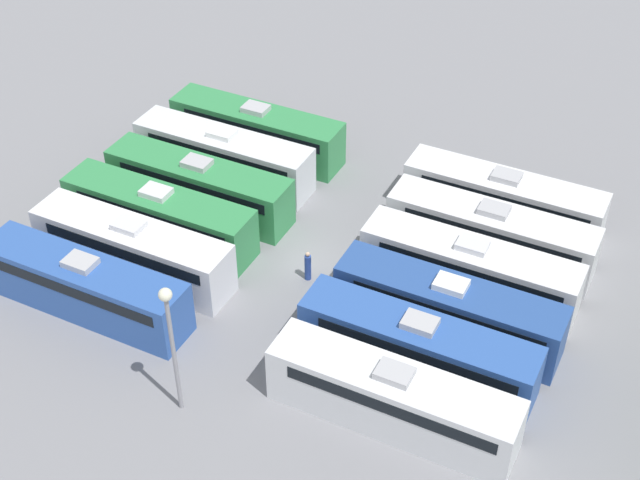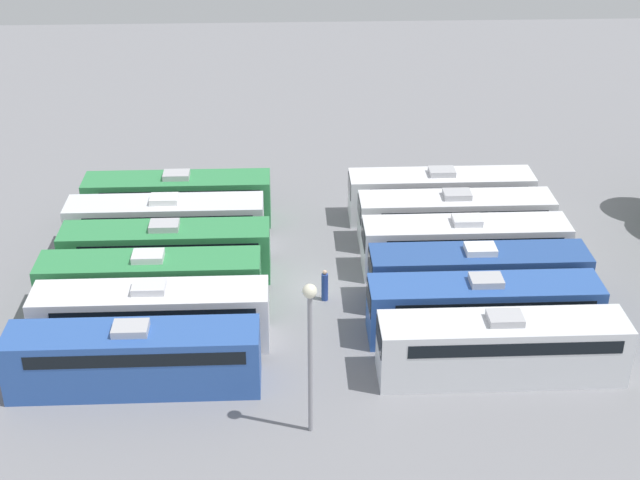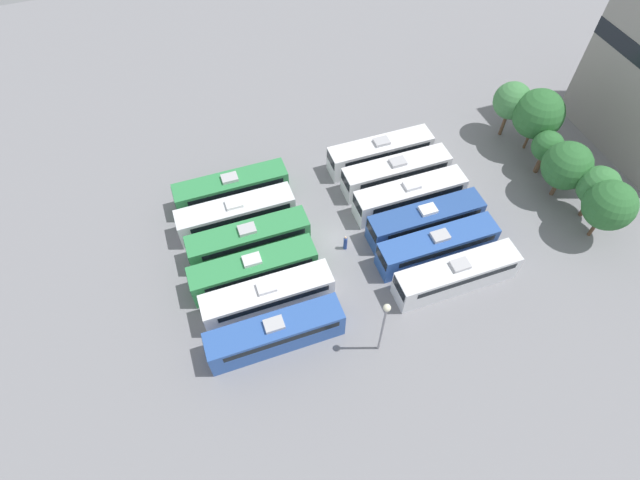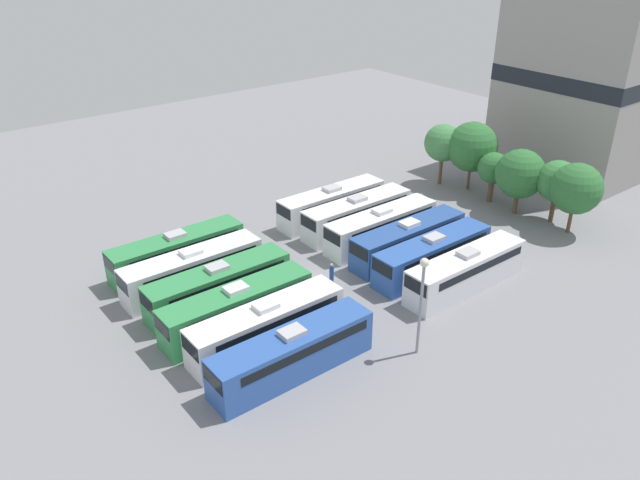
{
  "view_description": "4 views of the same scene",
  "coord_description": "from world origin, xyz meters",
  "px_view_note": "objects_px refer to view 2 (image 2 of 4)",
  "views": [
    {
      "loc": [
        33.59,
        17.35,
        31.91
      ],
      "look_at": [
        1.18,
        1.18,
        2.86
      ],
      "focal_mm": 50.0,
      "sensor_mm": 36.0,
      "label": 1
    },
    {
      "loc": [
        42.2,
        -1.53,
        25.37
      ],
      "look_at": [
        -1.59,
        0.37,
        2.14
      ],
      "focal_mm": 50.0,
      "sensor_mm": 36.0,
      "label": 2
    },
    {
      "loc": [
        27.13,
        -11.23,
        39.45
      ],
      "look_at": [
        1.01,
        -1.99,
        2.12
      ],
      "focal_mm": 28.0,
      "sensor_mm": 36.0,
      "label": 3
    },
    {
      "loc": [
        35.01,
        -26.99,
        26.33
      ],
      "look_at": [
        -1.62,
        1.55,
        2.44
      ],
      "focal_mm": 35.0,
      "sensor_mm": 36.0,
      "label": 4
    }
  ],
  "objects_px": {
    "bus_1": "(167,223)",
    "bus_5": "(135,357)",
    "worker_person": "(325,286)",
    "bus_9": "(479,275)",
    "bus_8": "(466,245)",
    "bus_3": "(151,282)",
    "bus_10": "(484,307)",
    "bus_4": "(152,314)",
    "light_pole": "(310,333)",
    "bus_11": "(503,346)",
    "bus_6": "(441,194)",
    "bus_0": "(179,198)",
    "bus_2": "(167,250)",
    "bus_7": "(456,218)"
  },
  "relations": [
    {
      "from": "bus_0",
      "to": "bus_1",
      "type": "relative_size",
      "value": 1.0
    },
    {
      "from": "bus_7",
      "to": "bus_4",
      "type": "bearing_deg",
      "value": -59.43
    },
    {
      "from": "bus_1",
      "to": "bus_8",
      "type": "distance_m",
      "value": 17.49
    },
    {
      "from": "light_pole",
      "to": "worker_person",
      "type": "bearing_deg",
      "value": 173.98
    },
    {
      "from": "bus_4",
      "to": "bus_10",
      "type": "bearing_deg",
      "value": 89.89
    },
    {
      "from": "bus_2",
      "to": "bus_11",
      "type": "distance_m",
      "value": 19.4
    },
    {
      "from": "bus_0",
      "to": "bus_4",
      "type": "height_order",
      "value": "same"
    },
    {
      "from": "bus_4",
      "to": "bus_10",
      "type": "distance_m",
      "value": 16.45
    },
    {
      "from": "bus_1",
      "to": "bus_9",
      "type": "xyz_separation_m",
      "value": [
        6.87,
        17.2,
        0.0
      ]
    },
    {
      "from": "worker_person",
      "to": "bus_9",
      "type": "bearing_deg",
      "value": 86.29
    },
    {
      "from": "bus_0",
      "to": "bus_1",
      "type": "xyz_separation_m",
      "value": [
        3.46,
        -0.38,
        0.0
      ]
    },
    {
      "from": "bus_4",
      "to": "bus_5",
      "type": "bearing_deg",
      "value": -5.99
    },
    {
      "from": "bus_0",
      "to": "bus_6",
      "type": "distance_m",
      "value": 16.47
    },
    {
      "from": "bus_1",
      "to": "bus_5",
      "type": "bearing_deg",
      "value": 0.04
    },
    {
      "from": "bus_0",
      "to": "bus_10",
      "type": "distance_m",
      "value": 21.3
    },
    {
      "from": "bus_0",
      "to": "bus_5",
      "type": "height_order",
      "value": "same"
    },
    {
      "from": "bus_5",
      "to": "light_pole",
      "type": "distance_m",
      "value": 9.26
    },
    {
      "from": "bus_0",
      "to": "bus_9",
      "type": "height_order",
      "value": "same"
    },
    {
      "from": "bus_6",
      "to": "light_pole",
      "type": "height_order",
      "value": "light_pole"
    },
    {
      "from": "bus_9",
      "to": "bus_2",
      "type": "bearing_deg",
      "value": -101.57
    },
    {
      "from": "bus_5",
      "to": "bus_11",
      "type": "xyz_separation_m",
      "value": [
        -0.11,
        16.98,
        0.0
      ]
    },
    {
      "from": "bus_3",
      "to": "bus_7",
      "type": "bearing_deg",
      "value": 111.48
    },
    {
      "from": "bus_9",
      "to": "bus_11",
      "type": "distance_m",
      "value": 6.61
    },
    {
      "from": "bus_11",
      "to": "bus_6",
      "type": "bearing_deg",
      "value": -179.53
    },
    {
      "from": "bus_8",
      "to": "bus_10",
      "type": "height_order",
      "value": "same"
    },
    {
      "from": "bus_5",
      "to": "bus_6",
      "type": "bearing_deg",
      "value": 135.01
    },
    {
      "from": "bus_2",
      "to": "bus_3",
      "type": "height_order",
      "value": "same"
    },
    {
      "from": "bus_2",
      "to": "bus_3",
      "type": "relative_size",
      "value": 1.0
    },
    {
      "from": "bus_4",
      "to": "light_pole",
      "type": "xyz_separation_m",
      "value": [
        7.0,
        7.54,
        3.36
      ]
    },
    {
      "from": "bus_11",
      "to": "light_pole",
      "type": "distance_m",
      "value": 10.3
    },
    {
      "from": "bus_11",
      "to": "bus_2",
      "type": "bearing_deg",
      "value": -121.2
    },
    {
      "from": "bus_1",
      "to": "worker_person",
      "type": "xyz_separation_m",
      "value": [
        6.34,
        9.05,
        -0.81
      ]
    },
    {
      "from": "bus_1",
      "to": "worker_person",
      "type": "bearing_deg",
      "value": 54.99
    },
    {
      "from": "bus_3",
      "to": "bus_10",
      "type": "xyz_separation_m",
      "value": [
        3.17,
        16.89,
        0.0
      ]
    },
    {
      "from": "bus_3",
      "to": "light_pole",
      "type": "xyz_separation_m",
      "value": [
        10.14,
        7.98,
        3.36
      ]
    },
    {
      "from": "bus_3",
      "to": "bus_11",
      "type": "distance_m",
      "value": 18.27
    },
    {
      "from": "bus_7",
      "to": "bus_1",
      "type": "bearing_deg",
      "value": -90.31
    },
    {
      "from": "bus_1",
      "to": "bus_3",
      "type": "bearing_deg",
      "value": -0.47
    },
    {
      "from": "bus_4",
      "to": "bus_7",
      "type": "xyz_separation_m",
      "value": [
        -9.93,
        16.81,
        0.0
      ]
    },
    {
      "from": "bus_9",
      "to": "bus_0",
      "type": "bearing_deg",
      "value": -121.55
    },
    {
      "from": "bus_10",
      "to": "light_pole",
      "type": "height_order",
      "value": "light_pole"
    },
    {
      "from": "bus_5",
      "to": "bus_8",
      "type": "xyz_separation_m",
      "value": [
        -10.08,
        17.13,
        0.0
      ]
    },
    {
      "from": "bus_0",
      "to": "bus_11",
      "type": "xyz_separation_m",
      "value": [
        16.94,
        16.61,
        0.0
      ]
    },
    {
      "from": "bus_4",
      "to": "bus_9",
      "type": "height_order",
      "value": "same"
    },
    {
      "from": "bus_4",
      "to": "bus_8",
      "type": "distance_m",
      "value": 17.98
    },
    {
      "from": "bus_1",
      "to": "bus_8",
      "type": "xyz_separation_m",
      "value": [
        3.49,
        17.14,
        0.0
      ]
    },
    {
      "from": "bus_2",
      "to": "bus_10",
      "type": "distance_m",
      "value": 17.73
    },
    {
      "from": "bus_1",
      "to": "bus_8",
      "type": "bearing_deg",
      "value": 78.47
    },
    {
      "from": "bus_0",
      "to": "bus_9",
      "type": "relative_size",
      "value": 1.0
    },
    {
      "from": "bus_3",
      "to": "bus_7",
      "type": "relative_size",
      "value": 1.0
    }
  ]
}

